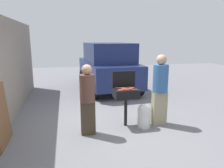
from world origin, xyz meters
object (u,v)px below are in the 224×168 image
object	(u,v)px
hot_dog_10	(118,88)
propane_tank	(144,115)
hot_dog_2	(126,90)
hot_dog_4	(125,89)
hot_dog_7	(132,88)
hot_dog_1	(123,88)
person_left	(87,97)
hot_dog_9	(120,90)
hot_dog_12	(129,89)
hot_dog_6	(122,88)
hot_dog_8	(131,89)
person_right	(160,87)
leaning_board	(2,116)
hot_dog_0	(121,90)
hot_dog_3	(129,87)
hot_dog_11	(124,88)
parked_minivan	(107,66)
hot_dog_5	(124,89)
bbq_grill	(126,95)

from	to	relation	value
hot_dog_10	propane_tank	size ratio (longest dim) A/B	0.21
hot_dog_2	hot_dog_10	distance (m)	0.28
hot_dog_4	hot_dog_7	bearing A→B (deg)	18.79
hot_dog_1	person_left	world-z (taller)	person_left
propane_tank	hot_dog_10	bearing A→B (deg)	150.61
hot_dog_4	hot_dog_9	distance (m)	0.20
hot_dog_7	hot_dog_12	xyz separation A→B (m)	(-0.10, -0.11, 0.00)
hot_dog_6	hot_dog_8	size ratio (longest dim) A/B	1.00
hot_dog_1	person_right	xyz separation A→B (m)	(0.91, -0.22, 0.01)
hot_dog_6	leaning_board	world-z (taller)	leaning_board
hot_dog_0	hot_dog_1	xyz separation A→B (m)	(0.11, 0.20, 0.00)
hot_dog_9	hot_dog_12	world-z (taller)	same
hot_dog_3	hot_dog_10	size ratio (longest dim) A/B	1.00
hot_dog_1	leaning_board	distance (m)	2.80
hot_dog_8	person_right	xyz separation A→B (m)	(0.76, -0.06, 0.01)
hot_dog_0	hot_dog_6	world-z (taller)	same
hot_dog_11	hot_dog_9	bearing A→B (deg)	-125.95
parked_minivan	hot_dog_5	bearing A→B (deg)	81.14
hot_dog_0	hot_dog_4	size ratio (longest dim) A/B	1.00
hot_dog_3	hot_dog_4	size ratio (longest dim) A/B	1.00
hot_dog_0	hot_dog_7	distance (m)	0.35
hot_dog_4	hot_dog_9	size ratio (longest dim) A/B	1.00
hot_dog_11	hot_dog_2	bearing A→B (deg)	-85.47
person_right	leaning_board	bearing A→B (deg)	-1.05
hot_dog_1	leaning_board	size ratio (longest dim) A/B	0.10
parked_minivan	bbq_grill	bearing A→B (deg)	81.72
hot_dog_5	hot_dog_2	bearing A→B (deg)	-88.82
hot_dog_3	hot_dog_9	world-z (taller)	same
bbq_grill	hot_dog_9	bearing A→B (deg)	-141.32
parked_minivan	leaning_board	bearing A→B (deg)	52.31
hot_dog_1	hot_dog_3	xyz separation A→B (m)	(0.14, -0.01, 0.00)
hot_dog_5	leaning_board	distance (m)	2.79
hot_dog_0	hot_dog_8	world-z (taller)	same
hot_dog_11	person_right	size ratio (longest dim) A/B	0.07
parked_minivan	hot_dog_9	bearing A→B (deg)	79.40
hot_dog_6	bbq_grill	bearing A→B (deg)	-37.62
hot_dog_3	hot_dog_1	bearing A→B (deg)	175.41
hot_dog_9	hot_dog_0	bearing A→B (deg)	61.93
hot_dog_2	person_right	xyz separation A→B (m)	(0.91, 0.03, 0.01)
hot_dog_4	hot_dog_5	size ratio (longest dim) A/B	1.00
propane_tank	person_left	distance (m)	1.52
hot_dog_11	hot_dog_12	world-z (taller)	same
hot_dog_12	hot_dog_6	bearing A→B (deg)	138.14
bbq_grill	hot_dog_10	bearing A→B (deg)	146.93
bbq_grill	person_left	size ratio (longest dim) A/B	0.59
hot_dog_9	hot_dog_11	world-z (taller)	same
hot_dog_4	hot_dog_11	xyz separation A→B (m)	(-0.02, 0.07, 0.00)
hot_dog_3	hot_dog_5	world-z (taller)	same
hot_dog_1	leaning_board	bearing A→B (deg)	-169.24
hot_dog_1	hot_dog_12	world-z (taller)	same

